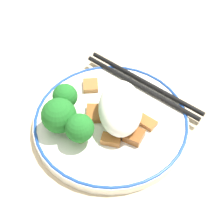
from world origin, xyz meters
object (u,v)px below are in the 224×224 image
at_px(broccoli_back_left, 66,97).
at_px(broccoli_back_center, 60,116).
at_px(broccoli_back_right, 81,128).
at_px(plate, 112,122).
at_px(chopsticks, 144,85).

relative_size(broccoli_back_left, broccoli_back_center, 0.90).
relative_size(broccoli_back_left, broccoli_back_right, 0.99).
bearing_deg(broccoli_back_left, broccoli_back_right, -157.18).
xyz_separation_m(broccoli_back_left, broccoli_back_center, (-0.04, 0.01, -0.00)).
xyz_separation_m(plate, broccoli_back_center, (-0.02, 0.08, 0.04)).
height_order(broccoli_back_center, broccoli_back_right, broccoli_back_center).
relative_size(broccoli_back_left, chopsticks, 0.27).
height_order(broccoli_back_left, broccoli_back_right, same).
distance_m(plate, broccoli_back_left, 0.08).
bearing_deg(broccoli_back_left, chopsticks, -68.02).
relative_size(broccoli_back_right, chopsticks, 0.27).
distance_m(plate, broccoli_back_right, 0.07).
bearing_deg(broccoli_back_right, chopsticks, -42.02).
bearing_deg(chopsticks, broccoli_back_right, 137.98).
bearing_deg(plate, broccoli_back_left, 72.79).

